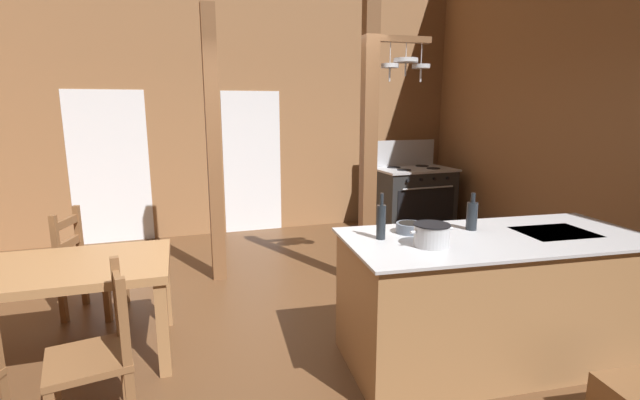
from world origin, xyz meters
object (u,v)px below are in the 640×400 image
ladderback_chair_near_window (98,354)px  ladderback_chair_at_table_end (86,265)px  stove_range (412,197)px  bottle_short_on_counter (381,221)px  bottle_tall_on_counter (472,215)px  dining_table (42,279)px  mixing_bowl_on_counter (410,228)px  kitchen_island (492,298)px  stockpot_on_counter (431,235)px

ladderback_chair_near_window → ladderback_chair_at_table_end: bearing=100.6°
stove_range → bottle_short_on_counter: bearing=-122.9°
stove_range → bottle_tall_on_counter: bearing=-112.8°
dining_table → mixing_bowl_on_counter: bearing=-14.5°
ladderback_chair_at_table_end → stove_range: bearing=21.6°
stove_range → ladderback_chair_at_table_end: stove_range is taller
kitchen_island → bottle_tall_on_counter: bottle_tall_on_counter is taller
ladderback_chair_at_table_end → kitchen_island: bearing=-31.1°
mixing_bowl_on_counter → bottle_tall_on_counter: bottle_tall_on_counter is taller
bottle_short_on_counter → stockpot_on_counter: bearing=-46.1°
dining_table → bottle_short_on_counter: 2.40m
mixing_bowl_on_counter → stove_range: bearing=60.0°
stove_range → ladderback_chair_near_window: size_ratio=1.39×
kitchen_island → stove_range: bearing=69.5°
kitchen_island → ladderback_chair_at_table_end: size_ratio=2.36×
mixing_bowl_on_counter → bottle_tall_on_counter: (0.47, -0.07, 0.07)m
kitchen_island → dining_table: size_ratio=1.30×
stove_range → ladderback_chair_at_table_end: size_ratio=1.39×
kitchen_island → ladderback_chair_near_window: size_ratio=2.36×
stockpot_on_counter → stove_range: bearing=62.0°
ladderback_chair_near_window → ladderback_chair_at_table_end: same height
ladderback_chair_at_table_end → bottle_short_on_counter: bearing=-36.7°
kitchen_island → bottle_short_on_counter: bottle_short_on_counter is taller
stockpot_on_counter → ladderback_chair_near_window: bearing=175.5°
bottle_tall_on_counter → bottle_short_on_counter: size_ratio=0.86×
ladderback_chair_near_window → stove_range: bearing=40.5°
kitchen_island → bottle_tall_on_counter: 0.62m
ladderback_chair_near_window → mixing_bowl_on_counter: mixing_bowl_on_counter is taller
ladderback_chair_near_window → bottle_tall_on_counter: size_ratio=3.43×
dining_table → bottle_short_on_counter: (2.25, -0.73, 0.42)m
kitchen_island → stove_range: stove_range is taller
stove_range → mixing_bowl_on_counter: size_ratio=6.49×
ladderback_chair_near_window → stockpot_on_counter: bearing=-4.5°
bottle_tall_on_counter → ladderback_chair_at_table_end: bearing=151.2°
dining_table → ladderback_chair_at_table_end: bearing=81.0°
mixing_bowl_on_counter → ladderback_chair_near_window: bearing=-175.4°
bottle_tall_on_counter → dining_table: bearing=166.4°
ladderback_chair_at_table_end → bottle_short_on_counter: 2.71m
kitchen_island → stockpot_on_counter: bearing=-174.0°
kitchen_island → bottle_short_on_counter: (-0.81, 0.19, 0.60)m
bottle_short_on_counter → ladderback_chair_at_table_end: bearing=143.3°
stove_range → dining_table: (-4.34, -2.51, 0.17)m
ladderback_chair_near_window → stockpot_on_counter: (2.04, -0.16, 0.56)m
stove_range → dining_table: 5.02m
stove_range → dining_table: size_ratio=0.77×
bottle_tall_on_counter → mixing_bowl_on_counter: bearing=171.6°
ladderback_chair_at_table_end → bottle_short_on_counter: (2.11, -1.58, 0.61)m
bottle_tall_on_counter → bottle_short_on_counter: bottle_short_on_counter is taller
stockpot_on_counter → mixing_bowl_on_counter: 0.33m
ladderback_chair_at_table_end → mixing_bowl_on_counter: bearing=-32.2°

